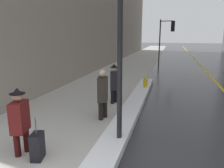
{
  "coord_description": "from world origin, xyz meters",
  "views": [
    {
      "loc": [
        1.44,
        -2.78,
        2.62
      ],
      "look_at": [
        -0.4,
        4.0,
        1.05
      ],
      "focal_mm": 35.0,
      "sensor_mm": 36.0,
      "label": 1
    }
  ],
  "objects_px": {
    "rolling_suitcase": "(37,146)",
    "lamp_post": "(120,41)",
    "pedestrian_trailing": "(114,82)",
    "pedestrian_in_fedora": "(20,119)",
    "fire_hydrant": "(145,84)",
    "traffic_light_near": "(168,32)",
    "pedestrian_nearside": "(103,92)"
  },
  "relations": [
    {
      "from": "rolling_suitcase",
      "to": "lamp_post",
      "type": "bearing_deg",
      "value": 111.54
    },
    {
      "from": "pedestrian_trailing",
      "to": "lamp_post",
      "type": "bearing_deg",
      "value": 2.99
    },
    {
      "from": "pedestrian_in_fedora",
      "to": "fire_hydrant",
      "type": "xyz_separation_m",
      "value": [
        1.98,
        6.48,
        -0.5
      ]
    },
    {
      "from": "fire_hydrant",
      "to": "traffic_light_near",
      "type": "bearing_deg",
      "value": 86.14
    },
    {
      "from": "pedestrian_in_fedora",
      "to": "fire_hydrant",
      "type": "relative_size",
      "value": 2.2
    },
    {
      "from": "pedestrian_nearside",
      "to": "rolling_suitcase",
      "type": "bearing_deg",
      "value": -27.47
    },
    {
      "from": "traffic_light_near",
      "to": "rolling_suitcase",
      "type": "relative_size",
      "value": 4.22
    },
    {
      "from": "traffic_light_near",
      "to": "fire_hydrant",
      "type": "relative_size",
      "value": 5.72
    },
    {
      "from": "lamp_post",
      "to": "pedestrian_in_fedora",
      "type": "xyz_separation_m",
      "value": [
        -2.0,
        -0.99,
        -1.66
      ]
    },
    {
      "from": "pedestrian_nearside",
      "to": "fire_hydrant",
      "type": "bearing_deg",
      "value": 153.56
    },
    {
      "from": "pedestrian_in_fedora",
      "to": "pedestrian_trailing",
      "type": "xyz_separation_m",
      "value": [
        1.02,
        4.22,
        0.01
      ]
    },
    {
      "from": "lamp_post",
      "to": "rolling_suitcase",
      "type": "relative_size",
      "value": 4.31
    },
    {
      "from": "rolling_suitcase",
      "to": "pedestrian_trailing",
      "type": "bearing_deg",
      "value": 158.76
    },
    {
      "from": "pedestrian_in_fedora",
      "to": "pedestrian_nearside",
      "type": "distance_m",
      "value": 2.76
    },
    {
      "from": "pedestrian_trailing",
      "to": "pedestrian_in_fedora",
      "type": "bearing_deg",
      "value": -27.47
    },
    {
      "from": "rolling_suitcase",
      "to": "fire_hydrant",
      "type": "xyz_separation_m",
      "value": [
        1.52,
        6.58,
        0.04
      ]
    },
    {
      "from": "pedestrian_in_fedora",
      "to": "pedestrian_nearside",
      "type": "height_order",
      "value": "pedestrian_nearside"
    },
    {
      "from": "pedestrian_nearside",
      "to": "pedestrian_trailing",
      "type": "bearing_deg",
      "value": 168.79
    },
    {
      "from": "traffic_light_near",
      "to": "fire_hydrant",
      "type": "xyz_separation_m",
      "value": [
        -0.69,
        -10.2,
        -2.55
      ]
    },
    {
      "from": "lamp_post",
      "to": "traffic_light_near",
      "type": "relative_size",
      "value": 1.02
    },
    {
      "from": "lamp_post",
      "to": "traffic_light_near",
      "type": "height_order",
      "value": "lamp_post"
    },
    {
      "from": "fire_hydrant",
      "to": "rolling_suitcase",
      "type": "bearing_deg",
      "value": -103.01
    },
    {
      "from": "pedestrian_nearside",
      "to": "fire_hydrant",
      "type": "height_order",
      "value": "pedestrian_nearside"
    },
    {
      "from": "pedestrian_nearside",
      "to": "lamp_post",
      "type": "bearing_deg",
      "value": 16.42
    },
    {
      "from": "pedestrian_nearside",
      "to": "rolling_suitcase",
      "type": "xyz_separation_m",
      "value": [
        -0.64,
        -2.63,
        -0.58
      ]
    },
    {
      "from": "lamp_post",
      "to": "pedestrian_trailing",
      "type": "height_order",
      "value": "lamp_post"
    },
    {
      "from": "pedestrian_in_fedora",
      "to": "pedestrian_nearside",
      "type": "xyz_separation_m",
      "value": [
        1.1,
        2.53,
        0.04
      ]
    },
    {
      "from": "pedestrian_in_fedora",
      "to": "rolling_suitcase",
      "type": "xyz_separation_m",
      "value": [
        0.46,
        -0.1,
        -0.54
      ]
    },
    {
      "from": "pedestrian_in_fedora",
      "to": "pedestrian_trailing",
      "type": "relative_size",
      "value": 0.99
    },
    {
      "from": "rolling_suitcase",
      "to": "traffic_light_near",
      "type": "bearing_deg",
      "value": 158.66
    },
    {
      "from": "lamp_post",
      "to": "pedestrian_trailing",
      "type": "distance_m",
      "value": 3.75
    },
    {
      "from": "lamp_post",
      "to": "fire_hydrant",
      "type": "bearing_deg",
      "value": 90.17
    }
  ]
}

